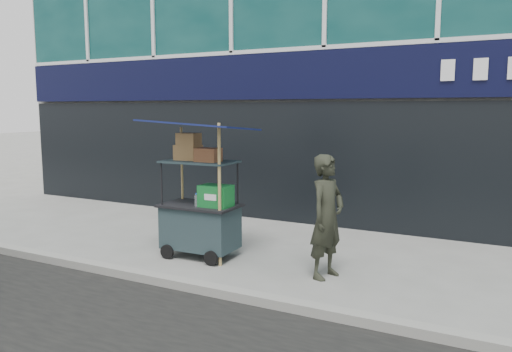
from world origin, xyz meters
The scene contains 4 objects.
ground centered at (0.00, 0.00, 0.00)m, with size 80.00×80.00×0.00m, color slate.
curb centered at (0.00, -0.20, 0.06)m, with size 80.00×0.18×0.12m, color gray.
vendor_cart centered at (-0.93, 1.08, 0.74)m, with size 1.60×1.15×2.11m.
vendor_man centered at (1.10, 1.07, 0.83)m, with size 0.61×0.40×1.67m, color black.
Camera 1 is at (3.27, -5.15, 2.26)m, focal length 35.00 mm.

